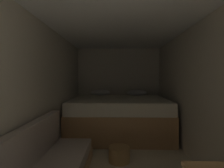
# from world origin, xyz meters

# --- Properties ---
(wall_back) EXTENTS (2.34, 0.05, 2.10)m
(wall_back) POSITION_xyz_m (0.00, 4.91, 1.05)
(wall_back) COLOR beige
(wall_back) RESTS_ON ground
(wall_left) EXTENTS (0.05, 5.39, 2.10)m
(wall_left) POSITION_xyz_m (-1.15, 2.19, 1.05)
(wall_left) COLOR beige
(wall_left) RESTS_ON ground
(wall_right) EXTENTS (0.05, 5.39, 2.10)m
(wall_right) POSITION_xyz_m (1.15, 2.19, 1.05)
(wall_right) COLOR beige
(wall_right) RESTS_ON ground
(ceiling_slab) EXTENTS (2.34, 5.39, 0.05)m
(ceiling_slab) POSITION_xyz_m (0.00, 2.19, 2.13)
(ceiling_slab) COLOR white
(ceiling_slab) RESTS_ON wall_left
(bed) EXTENTS (2.12, 1.77, 0.98)m
(bed) POSITION_xyz_m (0.00, 3.96, 0.42)
(bed) COLOR #9E7247
(bed) RESTS_ON ground
(wicker_basket) EXTENTS (0.33, 0.33, 0.23)m
(wicker_basket) POSITION_xyz_m (-0.01, 2.59, 0.11)
(wicker_basket) COLOR olive
(wicker_basket) RESTS_ON ground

